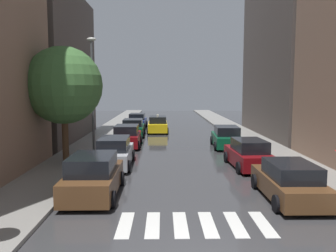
{
  "coord_description": "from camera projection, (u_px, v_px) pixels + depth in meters",
  "views": [
    {
      "loc": [
        -1.02,
        -7.47,
        4.43
      ],
      "look_at": [
        -0.58,
        20.95,
        1.31
      ],
      "focal_mm": 37.15,
      "sensor_mm": 36.0,
      "label": 1
    }
  ],
  "objects": [
    {
      "name": "parked_car_left_second",
      "position": [
        115.0,
        153.0,
        19.65
      ],
      "size": [
        2.07,
        4.65,
        1.67
      ],
      "rotation": [
        0.0,
        0.0,
        1.58
      ],
      "color": "#B2B7BF",
      "rests_on": "ground"
    },
    {
      "name": "ground_plane",
      "position": [
        174.0,
        137.0,
        31.78
      ],
      "size": [
        28.0,
        72.0,
        0.04
      ],
      "primitive_type": "cube",
      "color": "#363639"
    },
    {
      "name": "parked_car_left_fourth",
      "position": [
        133.0,
        128.0,
        32.02
      ],
      "size": [
        2.17,
        4.14,
        1.59
      ],
      "rotation": [
        0.0,
        0.0,
        1.58
      ],
      "color": "#0C4C2D",
      "rests_on": "ground"
    },
    {
      "name": "building_left_mid",
      "position": [
        43.0,
        67.0,
        29.01
      ],
      "size": [
        6.0,
        13.35,
        12.32
      ],
      "primitive_type": "cube",
      "color": "#564C47",
      "rests_on": "ground"
    },
    {
      "name": "parked_car_left_third",
      "position": [
        127.0,
        137.0,
        26.17
      ],
      "size": [
        2.14,
        4.35,
        1.66
      ],
      "rotation": [
        0.0,
        0.0,
        1.58
      ],
      "color": "maroon",
      "rests_on": "ground"
    },
    {
      "name": "crosswalk_stripes",
      "position": [
        194.0,
        224.0,
        11.32
      ],
      "size": [
        4.95,
        2.2,
        0.01
      ],
      "color": "silver",
      "rests_on": "ground"
    },
    {
      "name": "taxi_midroad",
      "position": [
        158.0,
        125.0,
        34.71
      ],
      "size": [
        2.12,
        4.49,
        1.81
      ],
      "rotation": [
        0.0,
        0.0,
        1.59
      ],
      "color": "yellow",
      "rests_on": "ground"
    },
    {
      "name": "sidewalk_right",
      "position": [
        245.0,
        136.0,
        31.87
      ],
      "size": [
        3.0,
        72.0,
        0.15
      ],
      "primitive_type": "cube",
      "color": "gray",
      "rests_on": "ground"
    },
    {
      "name": "parked_car_right_third",
      "position": [
        226.0,
        137.0,
        25.85
      ],
      "size": [
        2.24,
        4.39,
        1.61
      ],
      "rotation": [
        0.0,
        0.0,
        1.53
      ],
      "color": "#0C4C2D",
      "rests_on": "ground"
    },
    {
      "name": "sidewalk_left",
      "position": [
        103.0,
        136.0,
        31.67
      ],
      "size": [
        3.0,
        72.0,
        0.15
      ],
      "primitive_type": "cube",
      "color": "gray",
      "rests_on": "ground"
    },
    {
      "name": "street_tree_left",
      "position": [
        64.0,
        86.0,
        19.64
      ],
      "size": [
        4.39,
        4.39,
        6.62
      ],
      "color": "#513823",
      "rests_on": "sidewalk_left"
    },
    {
      "name": "parked_car_right_nearest",
      "position": [
        289.0,
        182.0,
        13.76
      ],
      "size": [
        2.11,
        4.51,
        1.53
      ],
      "rotation": [
        0.0,
        0.0,
        1.57
      ],
      "color": "brown",
      "rests_on": "ground"
    },
    {
      "name": "lamp_post_left",
      "position": [
        92.0,
        88.0,
        22.39
      ],
      "size": [
        0.6,
        0.28,
        7.48
      ],
      "color": "#595B60",
      "rests_on": "sidewalk_left"
    },
    {
      "name": "parked_car_left_fifth",
      "position": [
        137.0,
        121.0,
        38.62
      ],
      "size": [
        2.12,
        4.19,
        1.62
      ],
      "rotation": [
        0.0,
        0.0,
        1.55
      ],
      "color": "navy",
      "rests_on": "ground"
    },
    {
      "name": "parked_car_left_nearest",
      "position": [
        93.0,
        177.0,
        14.21
      ],
      "size": [
        2.18,
        4.51,
        1.74
      ],
      "rotation": [
        0.0,
        0.0,
        1.58
      ],
      "color": "brown",
      "rests_on": "ground"
    },
    {
      "name": "parked_car_right_second",
      "position": [
        249.0,
        154.0,
        19.29
      ],
      "size": [
        2.16,
        4.4,
        1.6
      ],
      "rotation": [
        0.0,
        0.0,
        1.62
      ],
      "color": "maroon",
      "rests_on": "ground"
    },
    {
      "name": "building_right_mid",
      "position": [
        295.0,
        46.0,
        31.47
      ],
      "size": [
        6.0,
        14.64,
        16.41
      ],
      "primitive_type": "cube",
      "color": "#564C47",
      "rests_on": "ground"
    }
  ]
}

